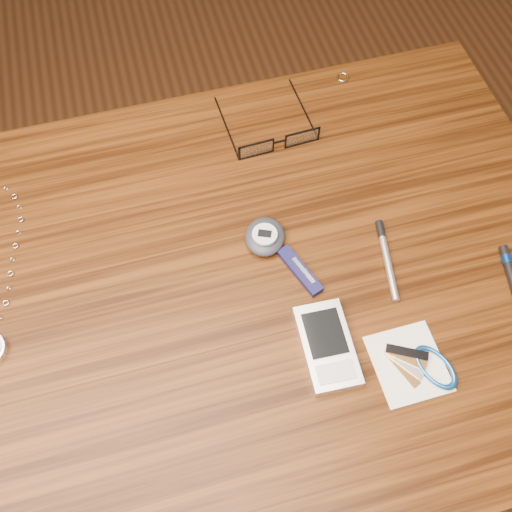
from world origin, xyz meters
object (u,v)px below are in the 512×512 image
object	(u,v)px
eyeglasses	(278,140)
pocket_knife	(300,271)
pedometer	(265,236)
notepad_keys	(422,365)
silver_pen	(386,253)
pda_phone	(327,346)
desk	(230,314)

from	to	relation	value
eyeglasses	pocket_knife	size ratio (longest dim) A/B	1.70
pedometer	notepad_keys	xyz separation A→B (m)	(0.14, -0.23, -0.01)
silver_pen	pocket_knife	bearing A→B (deg)	177.49
pda_phone	silver_pen	size ratio (longest dim) A/B	0.96
pocket_knife	notepad_keys	bearing A→B (deg)	-57.03
eyeglasses	pocket_knife	distance (m)	0.22
desk	pda_phone	bearing A→B (deg)	-50.42
pda_phone	notepad_keys	bearing A→B (deg)	-26.58
pedometer	notepad_keys	world-z (taller)	pedometer
pedometer	pocket_knife	size ratio (longest dim) A/B	0.97
eyeglasses	pocket_knife	bearing A→B (deg)	-98.40
eyeglasses	notepad_keys	bearing A→B (deg)	-78.99
desk	silver_pen	xyz separation A→B (m)	(0.22, -0.01, 0.11)
desk	pocket_knife	distance (m)	0.15
desk	eyeglasses	bearing A→B (deg)	58.08
pedometer	silver_pen	bearing A→B (deg)	-23.21
notepad_keys	silver_pen	world-z (taller)	silver_pen
pda_phone	pedometer	distance (m)	0.18
silver_pen	eyeglasses	bearing A→B (deg)	111.71
desk	pedometer	xyz separation A→B (m)	(0.07, 0.05, 0.11)
pedometer	notepad_keys	size ratio (longest dim) A/B	0.75
pedometer	silver_pen	xyz separation A→B (m)	(0.15, -0.07, -0.01)
pedometer	pocket_knife	bearing A→B (deg)	-62.09
silver_pen	desk	bearing A→B (deg)	176.43
desk	pedometer	distance (m)	0.14
eyeglasses	silver_pen	world-z (taller)	eyeglasses
desk	notepad_keys	distance (m)	0.29
eyeglasses	silver_pen	bearing A→B (deg)	-68.29
pocket_knife	pda_phone	bearing A→B (deg)	-89.74
notepad_keys	pda_phone	bearing A→B (deg)	153.42
pocket_knife	silver_pen	world-z (taller)	pocket_knife
desk	pedometer	bearing A→B (deg)	38.04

